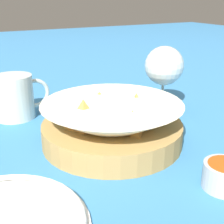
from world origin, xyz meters
name	(u,v)px	position (x,y,z in m)	size (l,w,h in m)	color
ground_plane	(109,136)	(0.00, 0.00, 0.00)	(4.00, 4.00, 0.00)	teal
food_basket	(112,125)	(-0.01, -0.02, 0.04)	(0.26, 0.26, 0.10)	#B2894C
wine_glass	(164,67)	(0.19, 0.07, 0.10)	(0.09, 0.09, 0.15)	silver
beer_mug	(15,98)	(-0.14, 0.19, 0.05)	(0.13, 0.09, 0.10)	silver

